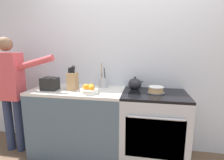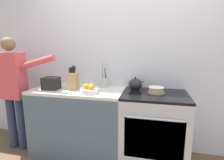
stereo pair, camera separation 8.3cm
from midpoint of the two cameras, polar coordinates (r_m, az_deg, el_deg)
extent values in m
cube|color=silver|center=(2.41, 7.94, 7.48)|extent=(8.00, 0.04, 2.60)
cube|color=#4C6070|center=(2.48, -9.85, -13.36)|extent=(1.21, 0.60, 0.85)
cube|color=silver|center=(2.34, -10.20, -3.41)|extent=(1.21, 0.60, 0.03)
cube|color=#B7BABF|center=(2.32, 14.37, -15.35)|extent=(0.78, 0.60, 0.86)
cube|color=black|center=(2.05, 14.59, -18.40)|extent=(0.64, 0.01, 0.47)
cylinder|color=#B7BABF|center=(1.92, 14.98, -12.22)|extent=(0.58, 0.02, 0.02)
cube|color=black|center=(2.16, 14.92, -4.74)|extent=(0.78, 0.60, 0.03)
cylinder|color=#4C4C51|center=(2.17, 15.23, -4.13)|extent=(0.22, 0.22, 0.01)
cylinder|color=tan|center=(2.17, 15.26, -3.61)|extent=(0.18, 0.18, 0.03)
cylinder|color=tan|center=(2.16, 15.30, -2.83)|extent=(0.17, 0.17, 0.03)
cylinder|color=white|center=(2.16, 15.32, -2.33)|extent=(0.18, 0.18, 0.01)
cylinder|color=#232328|center=(2.30, 8.60, -3.05)|extent=(0.12, 0.12, 0.01)
ellipsoid|color=#232328|center=(2.28, 8.65, -1.34)|extent=(0.18, 0.18, 0.15)
cone|color=#232328|center=(2.27, 10.76, -0.78)|extent=(0.09, 0.04, 0.08)
sphere|color=black|center=(2.27, 8.71, 0.80)|extent=(0.02, 0.02, 0.02)
cube|color=tan|center=(2.31, -11.52, -0.36)|extent=(0.11, 0.13, 0.22)
cylinder|color=black|center=(2.27, -12.79, 3.15)|extent=(0.01, 0.04, 0.08)
cylinder|color=black|center=(2.26, -12.04, 3.21)|extent=(0.01, 0.04, 0.08)
cylinder|color=black|center=(2.24, -11.26, 3.16)|extent=(0.01, 0.04, 0.08)
cylinder|color=black|center=(2.30, -12.44, 3.14)|extent=(0.01, 0.03, 0.07)
cylinder|color=black|center=(2.28, -11.73, 3.33)|extent=(0.01, 0.04, 0.08)
cylinder|color=black|center=(2.27, -10.97, 3.38)|extent=(0.01, 0.04, 0.09)
cylinder|color=black|center=(2.33, -12.13, 3.25)|extent=(0.01, 0.03, 0.07)
cylinder|color=black|center=(2.31, -11.45, 3.60)|extent=(0.01, 0.04, 0.10)
cylinder|color=#B7BABF|center=(2.40, -1.54, -0.87)|extent=(0.12, 0.12, 0.13)
cylinder|color=black|center=(2.37, -1.12, 1.27)|extent=(0.02, 0.04, 0.23)
cylinder|color=#A37A51|center=(2.38, -2.12, 2.11)|extent=(0.02, 0.05, 0.29)
cylinder|color=#B7BABF|center=(2.36, -1.74, 1.18)|extent=(0.04, 0.01, 0.22)
cylinder|color=silver|center=(2.11, -6.37, -3.62)|extent=(0.21, 0.21, 0.05)
sphere|color=orange|center=(2.11, -7.37, -2.26)|extent=(0.08, 0.08, 0.08)
sphere|color=orange|center=(2.06, -5.63, -2.61)|extent=(0.07, 0.07, 0.07)
sphere|color=orange|center=(2.11, -6.05, -2.29)|extent=(0.07, 0.07, 0.07)
sphere|color=orange|center=(2.15, -5.66, -2.04)|extent=(0.07, 0.07, 0.07)
cube|color=black|center=(2.41, -18.32, -1.01)|extent=(0.21, 0.16, 0.16)
cube|color=black|center=(2.41, -19.27, 0.94)|extent=(0.02, 0.11, 0.00)
cube|color=black|center=(2.37, -17.59, 0.87)|extent=(0.02, 0.11, 0.00)
cube|color=black|center=(2.46, -20.58, -0.15)|extent=(0.02, 0.02, 0.01)
cylinder|color=#283351|center=(2.91, -29.12, -12.03)|extent=(0.11, 0.11, 0.75)
cylinder|color=#283351|center=(2.81, -26.62, -12.61)|extent=(0.11, 0.11, 0.75)
cube|color=#D14C51|center=(2.68, -29.18, 1.24)|extent=(0.34, 0.20, 0.62)
cylinder|color=#D14C51|center=(2.42, -22.60, 5.30)|extent=(0.53, 0.08, 0.21)
sphere|color=#846047|center=(2.66, -30.03, 10.15)|extent=(0.18, 0.18, 0.18)
camera|label=1|loc=(0.04, -88.88, 0.22)|focal=28.00mm
camera|label=2|loc=(0.04, 91.12, -0.22)|focal=28.00mm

